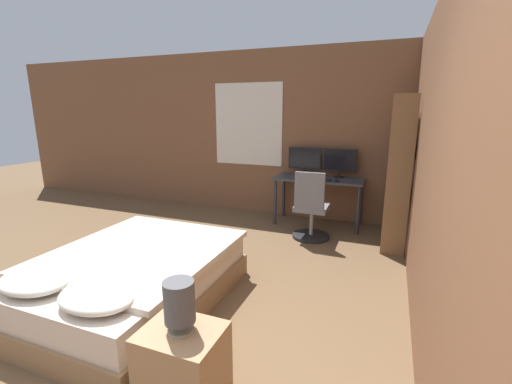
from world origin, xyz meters
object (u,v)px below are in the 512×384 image
at_px(bed, 133,280).
at_px(keyboard, 317,180).
at_px(bookshelf, 399,167).
at_px(monitor_left, 304,159).
at_px(desk, 319,185).
at_px(computer_mouse, 337,180).
at_px(monitor_right, 340,161).
at_px(office_chair, 311,212).
at_px(bedside_lamp, 179,303).
at_px(nightstand, 183,365).

xyz_separation_m(bed, keyboard, (1.08, 2.72, 0.49)).
xyz_separation_m(keyboard, bookshelf, (1.10, -0.36, 0.31)).
bearing_deg(bookshelf, monitor_left, 152.77).
bearing_deg(monitor_left, bookshelf, -27.23).
distance_m(bed, desk, 3.11).
bearing_deg(computer_mouse, monitor_right, 93.62).
relative_size(monitor_left, bookshelf, 0.27).
relative_size(keyboard, bookshelf, 0.21).
bearing_deg(office_chair, bedside_lamp, -92.27).
bearing_deg(monitor_left, office_chair, -69.23).
xyz_separation_m(computer_mouse, office_chair, (-0.26, -0.48, -0.38)).
height_order(bed, bedside_lamp, bedside_lamp).
relative_size(bedside_lamp, bookshelf, 0.16).
distance_m(desk, office_chair, 0.70).
height_order(computer_mouse, office_chair, office_chair).
height_order(keyboard, office_chair, office_chair).
distance_m(bedside_lamp, bookshelf, 3.33).
bearing_deg(computer_mouse, bookshelf, -24.30).
xyz_separation_m(office_chair, bookshelf, (1.06, 0.12, 0.68)).
relative_size(bed, keyboard, 4.59).
relative_size(desk, bookshelf, 0.70).
bearing_deg(bed, desk, 69.45).
xyz_separation_m(bed, monitor_right, (1.36, 3.07, 0.73)).
xyz_separation_m(bedside_lamp, keyboard, (0.08, 3.45, 0.08)).
relative_size(bed, nightstand, 3.95).
relative_size(computer_mouse, office_chair, 0.07).
bearing_deg(bed, keyboard, 68.28).
xyz_separation_m(bedside_lamp, bookshelf, (1.18, 3.09, 0.40)).
distance_m(bedside_lamp, monitor_right, 3.82).
height_order(monitor_right, keyboard, monitor_right).
xyz_separation_m(nightstand, desk, (0.08, 3.62, 0.39)).
bearing_deg(nightstand, office_chair, 87.73).
bearing_deg(keyboard, bed, -111.72).
relative_size(keyboard, computer_mouse, 5.91).
xyz_separation_m(monitor_right, keyboard, (-0.28, -0.35, -0.24)).
distance_m(keyboard, bookshelf, 1.20).
relative_size(bed, bedside_lamp, 5.98).
bearing_deg(desk, office_chair, -86.71).
bearing_deg(bedside_lamp, desk, 88.73).
bearing_deg(bookshelf, computer_mouse, 155.70).
bearing_deg(bed, office_chair, 63.44).
bearing_deg(bed, nightstand, -35.89).
bearing_deg(bed, monitor_right, 66.10).
relative_size(bed, office_chair, 1.98).
bearing_deg(keyboard, desk, 90.00).
height_order(bedside_lamp, computer_mouse, bedside_lamp).
distance_m(monitor_left, bookshelf, 1.55).
bearing_deg(desk, monitor_left, 147.65).
xyz_separation_m(monitor_left, computer_mouse, (0.57, -0.35, -0.23)).
distance_m(nightstand, office_chair, 2.98).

